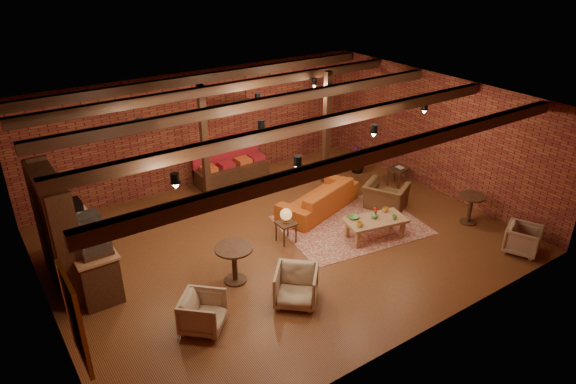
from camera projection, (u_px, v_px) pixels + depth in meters
floor at (282, 240)px, 11.93m from camera, size 10.00×10.00×0.00m
ceiling at (282, 107)px, 10.52m from camera, size 10.00×8.00×0.02m
wall_back at (202, 128)px, 14.20m from camera, size 10.00×0.02×3.20m
wall_front at (419, 263)px, 8.25m from camera, size 10.00×0.02×3.20m
wall_left at (37, 246)px, 8.70m from camera, size 0.02×8.00×3.20m
wall_right at (437, 134)px, 13.75m from camera, size 0.02×8.00×3.20m
ceiling_beams at (282, 112)px, 10.57m from camera, size 9.80×6.40×0.22m
ceiling_pipe at (244, 105)px, 11.86m from camera, size 9.60×0.12×0.12m
post_left at (205, 148)px, 12.85m from camera, size 0.16×0.16×3.20m
post_right at (326, 129)px, 14.12m from camera, size 0.16×0.16×3.20m
service_counter at (84, 245)px, 10.25m from camera, size 0.80×2.50×1.60m
plant_counter at (83, 221)px, 10.26m from camera, size 0.35×0.39×0.30m
shelving_hutch at (58, 231)px, 9.95m from camera, size 0.52×2.00×2.40m
chalkboard_menu at (75, 319)px, 7.03m from camera, size 0.08×0.96×1.46m
banquette at (231, 165)px, 14.65m from camera, size 2.10×0.70×1.00m
service_sign at (236, 106)px, 13.50m from camera, size 0.86×0.06×0.30m
ceiling_spotlights at (282, 123)px, 10.67m from camera, size 6.40×4.40×0.28m
rug at (351, 225)px, 12.56m from camera, size 3.64×2.99×0.01m
sofa at (318, 198)px, 13.12m from camera, size 2.60×1.64×0.71m
coffee_table at (375, 221)px, 11.86m from camera, size 1.53×0.98×0.74m
side_table_lamp at (286, 217)px, 11.59m from camera, size 0.41×0.41×0.85m
round_table_left at (234, 258)px, 10.27m from camera, size 0.77×0.77×0.80m
armchair_a at (203, 311)px, 9.07m from camera, size 0.99×0.99×0.74m
armchair_b at (296, 285)px, 9.71m from camera, size 1.07×1.07×0.81m
armchair_right at (386, 192)px, 13.21m from camera, size 1.07×1.22×0.90m
side_table_book at (398, 170)px, 14.42m from camera, size 0.55×0.55×0.54m
round_table_right at (471, 205)px, 12.45m from camera, size 0.64×0.64×0.75m
armchair_far at (523, 238)px, 11.33m from camera, size 0.89×0.87×0.71m
plant_tall at (359, 135)px, 14.94m from camera, size 1.49×1.49×2.36m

